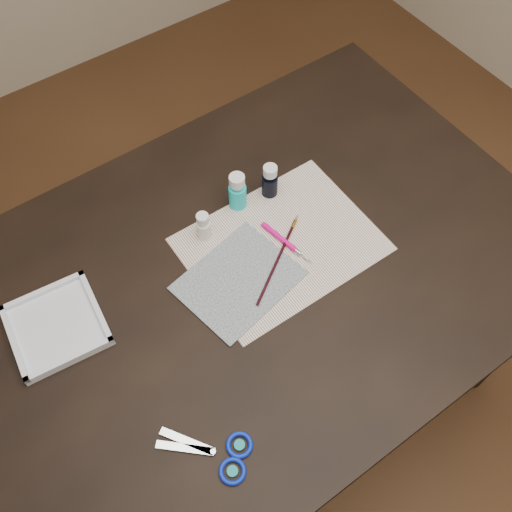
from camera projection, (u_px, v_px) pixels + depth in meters
ground at (256, 386)px, 1.87m from camera, size 3.50×3.50×0.02m
table at (256, 339)px, 1.54m from camera, size 1.30×0.90×0.75m
paper at (281, 244)px, 1.25m from camera, size 0.41×0.31×0.00m
canvas at (238, 280)px, 1.20m from camera, size 0.27×0.23×0.00m
paint_bottle_white at (204, 226)px, 1.23m from camera, size 0.04×0.04×0.08m
paint_bottle_cyan at (237, 191)px, 1.27m from camera, size 0.05×0.05×0.10m
paint_bottle_navy at (270, 181)px, 1.29m from camera, size 0.04×0.04×0.09m
paintbrush at (279, 257)px, 1.22m from camera, size 0.21×0.14×0.01m
craft_knife at (287, 243)px, 1.24m from camera, size 0.04×0.15×0.01m
scissors at (203, 453)px, 1.01m from camera, size 0.21×0.20×0.01m
palette_tray at (56, 325)px, 1.14m from camera, size 0.20×0.20×0.02m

